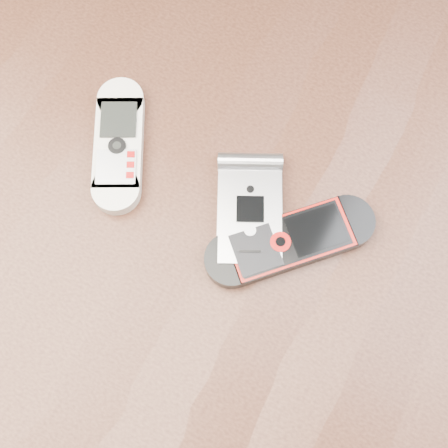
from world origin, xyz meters
TOP-DOWN VIEW (x-y plane):
  - ground at (0.00, 0.00)m, footprint 4.00×4.00m
  - table at (0.00, 0.00)m, footprint 1.20×0.80m
  - nokia_white at (-0.12, 0.03)m, footprint 0.10×0.14m
  - nokia_black_red at (0.07, 0.01)m, footprint 0.15×0.15m
  - motorola_razr at (0.02, 0.02)m, footprint 0.11×0.13m

SIDE VIEW (x-z plane):
  - ground at x=0.00m, z-range 0.00..0.00m
  - table at x=0.00m, z-range 0.27..1.02m
  - nokia_white at x=-0.12m, z-range 0.75..0.77m
  - nokia_black_red at x=0.07m, z-range 0.75..0.77m
  - motorola_razr at x=0.02m, z-range 0.75..0.77m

